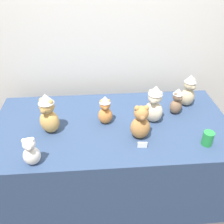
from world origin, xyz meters
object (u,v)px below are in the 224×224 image
teddy_bear_mocha (177,101)px  teddy_bear_snow (31,152)px  teddy_bear_ginger (105,110)px  teddy_bear_cream (154,105)px  teddy_bear_honey (48,114)px  party_cup_green (208,138)px  display_table (112,157)px  teddy_bear_sand (189,91)px  teddy_bear_caramel (141,123)px

teddy_bear_mocha → teddy_bear_snow: 1.24m
teddy_bear_ginger → teddy_bear_snow: teddy_bear_ginger is taller
teddy_bear_ginger → teddy_bear_cream: 0.40m
teddy_bear_ginger → teddy_bear_cream: bearing=-2.1°
teddy_bear_snow → teddy_bear_mocha: bearing=13.0°
teddy_bear_honey → party_cup_green: size_ratio=3.11×
teddy_bear_honey → teddy_bear_ginger: size_ratio=1.33×
display_table → teddy_bear_mocha: 0.76m
teddy_bear_sand → teddy_bear_cream: (-0.36, -0.22, 0.01)m
teddy_bear_honey → teddy_bear_sand: (1.20, 0.30, -0.02)m
display_table → teddy_bear_caramel: size_ratio=6.84×
display_table → teddy_bear_ginger: 0.51m
teddy_bear_mocha → teddy_bear_cream: 0.25m
display_table → party_cup_green: party_cup_green is taller
teddy_bear_honey → teddy_bear_mocha: 1.07m
teddy_bear_snow → display_table: bearing=23.6°
teddy_bear_sand → teddy_bear_ginger: teddy_bear_sand is taller
teddy_bear_caramel → teddy_bear_sand: (0.51, 0.42, 0.01)m
teddy_bear_caramel → teddy_bear_snow: teddy_bear_caramel is taller
teddy_bear_caramel → teddy_bear_mocha: bearing=39.5°
teddy_bear_honey → teddy_bear_ginger: bearing=34.5°
teddy_bear_honey → teddy_bear_sand: teddy_bear_honey is taller
teddy_bear_ginger → teddy_bear_snow: 0.66m
teddy_bear_honey → teddy_bear_cream: teddy_bear_honey is taller
display_table → teddy_bear_mocha: teddy_bear_mocha is taller
teddy_bear_honey → teddy_bear_mocha: size_ratio=1.40×
teddy_bear_sand → teddy_bear_snow: (-1.27, -0.64, -0.04)m
display_table → party_cup_green: (0.68, -0.30, 0.43)m
teddy_bear_honey → party_cup_green: teddy_bear_honey is taller
teddy_bear_mocha → teddy_bear_cream: (-0.22, -0.10, 0.04)m
teddy_bear_cream → teddy_bear_snow: bearing=-128.2°
display_table → teddy_bear_ginger: bearing=158.5°
display_table → teddy_bear_caramel: (0.20, -0.18, 0.51)m
teddy_bear_caramel → teddy_bear_snow: 0.80m
teddy_bear_honey → party_cup_green: bearing=12.8°
teddy_bear_cream → teddy_bear_snow: (-0.91, -0.42, -0.06)m
teddy_bear_honey → teddy_bear_cream: 0.84m
teddy_bear_caramel → teddy_bear_ginger: teddy_bear_caramel is taller
teddy_bear_cream → party_cup_green: size_ratio=3.02×
teddy_bear_mocha → teddy_bear_snow: size_ratio=1.10×
teddy_bear_ginger → teddy_bear_mocha: (0.62, 0.10, -0.01)m
teddy_bear_honey → teddy_bear_caramel: size_ratio=1.18×
teddy_bear_ginger → teddy_bear_cream: (0.40, -0.00, 0.04)m
display_table → teddy_bear_ginger: (-0.05, 0.02, 0.50)m
display_table → teddy_bear_honey: (-0.49, -0.06, 0.54)m
display_table → teddy_bear_cream: teddy_bear_cream is taller
teddy_bear_caramel → party_cup_green: size_ratio=2.62×
teddy_bear_sand → teddy_bear_ginger: 0.79m
teddy_bear_caramel → teddy_bear_ginger: bearing=141.8°
teddy_bear_honey → teddy_bear_snow: size_ratio=1.54×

